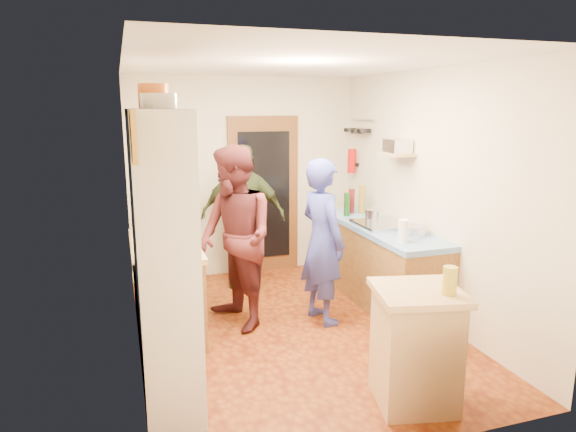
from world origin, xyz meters
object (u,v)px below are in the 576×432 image
right_counter_base (377,265)px  person_hob (326,242)px  island_base (415,350)px  person_left (236,237)px  person_back (244,216)px  hutch_body (163,259)px

right_counter_base → person_hob: (-0.80, -0.38, 0.44)m
island_base → person_left: (-0.95, 1.85, 0.50)m
right_counter_base → person_back: 1.73m
person_hob → person_left: (-0.90, 0.21, 0.07)m
island_base → person_left: bearing=117.1°
hutch_body → right_counter_base: bearing=27.5°
hutch_body → island_base: (1.75, -0.72, -0.67)m
person_back → right_counter_base: bearing=-18.6°
right_counter_base → island_base: 2.16m
person_left → person_back: 1.22m
hutch_body → island_base: bearing=-22.5°
hutch_body → right_counter_base: (2.50, 1.30, -0.68)m
person_hob → person_back: size_ratio=0.97×
island_base → right_counter_base: bearing=69.6°
right_counter_base → person_left: size_ratio=1.18×
hutch_body → person_left: bearing=54.7°
island_base → person_left: 2.14m
person_hob → person_left: person_left is taller
person_hob → person_back: 1.47m
island_base → hutch_body: bearing=157.5°
person_hob → person_back: (-0.54, 1.37, 0.03)m
island_base → person_hob: size_ratio=0.50×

